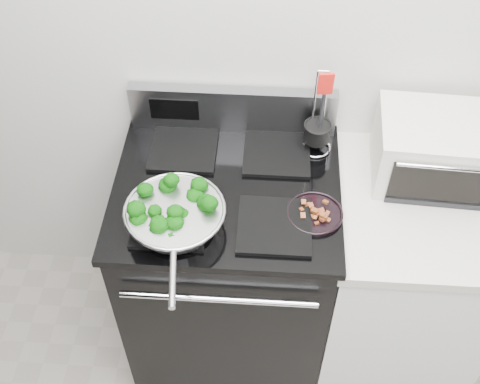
# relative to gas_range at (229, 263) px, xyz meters

# --- Properties ---
(back_wall) EXTENTS (4.00, 0.02, 2.70)m
(back_wall) POSITION_rel_gas_range_xyz_m (0.30, 0.34, 0.86)
(back_wall) COLOR silver
(back_wall) RESTS_ON ground
(gas_range) EXTENTS (0.79, 0.69, 1.13)m
(gas_range) POSITION_rel_gas_range_xyz_m (0.00, 0.00, 0.00)
(gas_range) COLOR black
(gas_range) RESTS_ON floor
(counter) EXTENTS (0.62, 0.68, 0.92)m
(counter) POSITION_rel_gas_range_xyz_m (0.68, -0.00, -0.03)
(counter) COLOR white
(counter) RESTS_ON floor
(skillet) EXTENTS (0.33, 0.52, 0.07)m
(skillet) POSITION_rel_gas_range_xyz_m (-0.15, -0.19, 0.51)
(skillet) COLOR silver
(skillet) RESTS_ON gas_range
(broccoli_pile) EXTENTS (0.26, 0.26, 0.09)m
(broccoli_pile) POSITION_rel_gas_range_xyz_m (-0.15, -0.19, 0.53)
(broccoli_pile) COLOR black
(broccoli_pile) RESTS_ON skillet
(bacon_plate) EXTENTS (0.19, 0.19, 0.04)m
(bacon_plate) POSITION_rel_gas_range_xyz_m (0.30, -0.11, 0.48)
(bacon_plate) COLOR black
(bacon_plate) RESTS_ON gas_range
(utensil_holder) EXTENTS (0.11, 0.11, 0.35)m
(utensil_holder) POSITION_rel_gas_range_xyz_m (0.31, 0.21, 0.53)
(utensil_holder) COLOR silver
(utensil_holder) RESTS_ON gas_range
(toaster_oven) EXTENTS (0.43, 0.34, 0.24)m
(toaster_oven) POSITION_rel_gas_range_xyz_m (0.72, 0.13, 0.55)
(toaster_oven) COLOR silver
(toaster_oven) RESTS_ON counter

